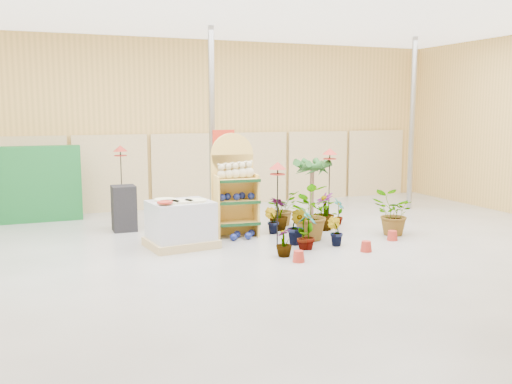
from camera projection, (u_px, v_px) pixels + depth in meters
room at (253, 133)px, 10.65m from camera, size 15.20×12.10×4.70m
display_shelf at (234, 189)px, 11.98m from camera, size 0.96×0.66×2.16m
teddy_bears at (237, 171)px, 11.84m from camera, size 0.80×0.22×0.35m
gazing_balls_shelf at (236, 196)px, 11.88m from camera, size 0.79×0.27×0.15m
gazing_balls_floor at (243, 235)px, 11.77m from camera, size 0.63×0.39×0.15m
pallet_stack at (181, 224)px, 11.04m from camera, size 1.39×1.21×0.94m
charcoal_planters at (124, 208)px, 12.49m from camera, size 0.50×0.50×1.00m
trellis_stock at (37, 184)px, 13.42m from camera, size 2.00×0.30×1.80m
offer_sign at (223, 158)px, 12.68m from camera, size 0.50×0.08×2.20m
bird_table_front at (278, 168)px, 10.99m from camera, size 0.34×0.34×1.65m
bird_table_right at (330, 154)px, 12.76m from camera, size 0.34×0.34×1.79m
bird_table_back at (120, 151)px, 13.26m from camera, size 0.34×0.34×1.82m
palm at (312, 166)px, 12.98m from camera, size 0.70×0.70×1.63m
potted_plant_0 at (303, 230)px, 10.82m from camera, size 0.47×0.47×0.75m
potted_plant_1 at (297, 226)px, 11.19m from camera, size 0.52×0.53×0.75m
potted_plant_2 at (308, 213)px, 11.63m from camera, size 1.01×1.12×1.09m
potted_plant_3 at (324, 211)px, 12.58m from camera, size 0.48×0.48×0.83m
potted_plant_4 at (339, 212)px, 13.15m from camera, size 0.39×0.37×0.62m
potted_plant_5 at (272, 221)px, 12.23m from camera, size 0.40×0.39×0.56m
potted_plant_6 at (282, 208)px, 13.12m from camera, size 0.92×0.89×0.78m
potted_plant_7 at (284, 242)px, 10.33m from camera, size 0.39×0.39×0.52m
potted_plant_8 at (309, 229)px, 10.81m from camera, size 0.48×0.51×0.80m
potted_plant_9 at (335, 231)px, 11.15m from camera, size 0.39×0.40×0.57m
potted_plant_10 at (392, 213)px, 12.06m from camera, size 1.10×1.08×0.93m
potted_plant_11 at (278, 214)px, 12.57m from camera, size 0.56×0.56×0.74m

